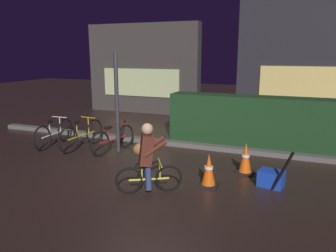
% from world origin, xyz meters
% --- Properties ---
extents(ground_plane, '(40.00, 40.00, 0.00)m').
position_xyz_m(ground_plane, '(0.00, 0.00, 0.00)').
color(ground_plane, black).
extents(sidewalk_curb, '(12.00, 0.24, 0.12)m').
position_xyz_m(sidewalk_curb, '(0.00, 2.20, 0.06)').
color(sidewalk_curb, '#56544F').
rests_on(sidewalk_curb, ground).
extents(hedge_row, '(4.80, 0.70, 1.30)m').
position_xyz_m(hedge_row, '(1.80, 3.10, 0.65)').
color(hedge_row, '#19381C').
rests_on(hedge_row, ground).
extents(storefront_left, '(4.73, 0.54, 3.55)m').
position_xyz_m(storefront_left, '(-3.23, 6.50, 1.77)').
color(storefront_left, '#383330').
rests_on(storefront_left, ground).
extents(storefront_right, '(5.74, 0.54, 4.65)m').
position_xyz_m(storefront_right, '(3.35, 7.20, 2.31)').
color(storefront_right, '#262328').
rests_on(storefront_right, ground).
extents(street_post, '(0.10, 0.10, 2.42)m').
position_xyz_m(street_post, '(-1.37, 1.20, 1.21)').
color(street_post, '#2D2D33').
rests_on(street_post, ground).
extents(parked_bike_leftmost, '(0.46, 1.59, 0.73)m').
position_xyz_m(parked_bike_leftmost, '(-3.20, 1.03, 0.33)').
color(parked_bike_leftmost, black).
rests_on(parked_bike_leftmost, ground).
extents(parked_bike_left_mid, '(0.46, 1.67, 0.77)m').
position_xyz_m(parked_bike_left_mid, '(-2.38, 1.10, 0.35)').
color(parked_bike_left_mid, black).
rests_on(parked_bike_left_mid, ground).
extents(parked_bike_center_left, '(0.48, 1.47, 0.69)m').
position_xyz_m(parked_bike_center_left, '(-1.47, 1.13, 0.32)').
color(parked_bike_center_left, black).
rests_on(parked_bike_center_left, ground).
extents(traffic_cone_near, '(0.36, 0.36, 0.62)m').
position_xyz_m(traffic_cone_near, '(1.28, -0.10, 0.30)').
color(traffic_cone_near, black).
rests_on(traffic_cone_near, ground).
extents(traffic_cone_far, '(0.36, 0.36, 0.64)m').
position_xyz_m(traffic_cone_far, '(1.81, 0.82, 0.31)').
color(traffic_cone_far, black).
rests_on(traffic_cone_far, ground).
extents(blue_crate, '(0.50, 0.40, 0.30)m').
position_xyz_m(blue_crate, '(2.36, 0.30, 0.15)').
color(blue_crate, '#193DB7').
rests_on(blue_crate, ground).
extents(cyclist, '(1.05, 0.64, 1.25)m').
position_xyz_m(cyclist, '(0.35, -0.76, 0.63)').
color(cyclist, black).
rests_on(cyclist, ground).
extents(closed_umbrella, '(0.37, 0.25, 0.79)m').
position_xyz_m(closed_umbrella, '(2.55, 0.05, 0.40)').
color(closed_umbrella, black).
rests_on(closed_umbrella, ground).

